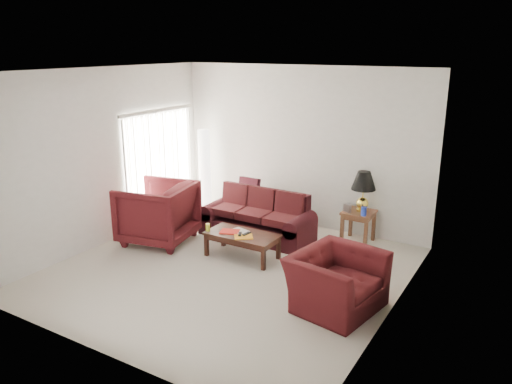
% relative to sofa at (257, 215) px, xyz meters
% --- Properties ---
extents(floor, '(5.00, 5.00, 0.00)m').
position_rel_sofa_xyz_m(floor, '(0.33, -1.44, -0.41)').
color(floor, beige).
rests_on(floor, ground).
extents(blinds, '(0.10, 2.00, 2.16)m').
position_rel_sofa_xyz_m(blinds, '(-2.09, -0.14, 0.67)').
color(blinds, silver).
rests_on(blinds, ground).
extents(sofa, '(2.07, 0.99, 0.83)m').
position_rel_sofa_xyz_m(sofa, '(0.00, 0.00, 0.00)').
color(sofa, black).
rests_on(sofa, ground).
extents(throw_pillow, '(0.42, 0.21, 0.44)m').
position_rel_sofa_xyz_m(throw_pillow, '(-0.55, 0.64, 0.26)').
color(throw_pillow, black).
rests_on(throw_pillow, sofa).
extents(end_table, '(0.54, 0.54, 0.57)m').
position_rel_sofa_xyz_m(end_table, '(1.64, 0.71, -0.13)').
color(end_table, '#492419').
rests_on(end_table, ground).
extents(table_lamp, '(0.52, 0.52, 0.71)m').
position_rel_sofa_xyz_m(table_lamp, '(1.68, 0.76, 0.51)').
color(table_lamp, gold).
rests_on(table_lamp, end_table).
extents(clock, '(0.15, 0.10, 0.14)m').
position_rel_sofa_xyz_m(clock, '(1.48, 0.57, 0.23)').
color(clock, silver).
rests_on(clock, end_table).
extents(blue_canister, '(0.12, 0.12, 0.15)m').
position_rel_sofa_xyz_m(blue_canister, '(1.78, 0.53, 0.23)').
color(blue_canister, navy).
rests_on(blue_canister, end_table).
extents(picture_frame, '(0.16, 0.18, 0.05)m').
position_rel_sofa_xyz_m(picture_frame, '(1.47, 0.84, 0.23)').
color(picture_frame, '#B3B3B7').
rests_on(picture_frame, end_table).
extents(floor_lamp, '(0.35, 0.35, 1.75)m').
position_rel_sofa_xyz_m(floor_lamp, '(-1.63, 0.67, 0.46)').
color(floor_lamp, white).
rests_on(floor_lamp, ground).
extents(armchair_left, '(1.37, 1.35, 1.06)m').
position_rel_sofa_xyz_m(armchair_left, '(-1.39, -1.05, 0.12)').
color(armchair_left, '#420F13').
rests_on(armchair_left, ground).
extents(armchair_right, '(1.20, 1.32, 0.75)m').
position_rel_sofa_xyz_m(armchair_right, '(2.17, -1.63, -0.04)').
color(armchair_right, '#3B0D10').
rests_on(armchair_right, ground).
extents(coffee_table, '(1.18, 0.60, 0.41)m').
position_rel_sofa_xyz_m(coffee_table, '(0.25, -0.89, -0.21)').
color(coffee_table, black).
rests_on(coffee_table, ground).
extents(magazine_red, '(0.37, 0.32, 0.02)m').
position_rel_sofa_xyz_m(magazine_red, '(0.04, -0.93, 0.01)').
color(magazine_red, red).
rests_on(magazine_red, coffee_table).
extents(magazine_white, '(0.33, 0.28, 0.02)m').
position_rel_sofa_xyz_m(magazine_white, '(0.16, -0.83, 0.01)').
color(magazine_white, beige).
rests_on(magazine_white, coffee_table).
extents(magazine_orange, '(0.36, 0.34, 0.02)m').
position_rel_sofa_xyz_m(magazine_orange, '(0.35, -1.01, 0.01)').
color(magazine_orange, orange).
rests_on(magazine_orange, coffee_table).
extents(remote_a, '(0.12, 0.16, 0.02)m').
position_rel_sofa_xyz_m(remote_a, '(0.27, -0.98, 0.03)').
color(remote_a, black).
rests_on(remote_a, coffee_table).
extents(remote_b, '(0.07, 0.17, 0.02)m').
position_rel_sofa_xyz_m(remote_b, '(0.35, -0.91, 0.03)').
color(remote_b, black).
rests_on(remote_b, coffee_table).
extents(yellow_glass, '(0.08, 0.08, 0.12)m').
position_rel_sofa_xyz_m(yellow_glass, '(-0.30, -1.07, 0.06)').
color(yellow_glass, yellow).
rests_on(yellow_glass, coffee_table).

